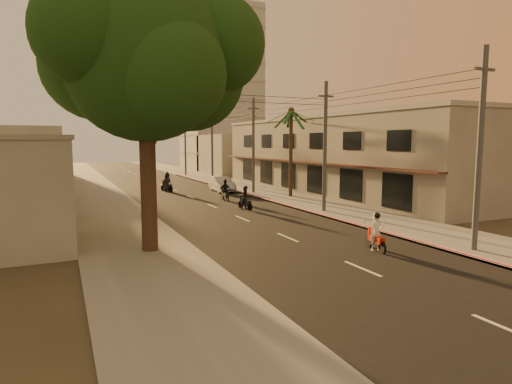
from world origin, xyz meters
TOP-DOWN VIEW (x-y plane):
  - ground at (0.00, 0.00)m, footprint 160.00×160.00m
  - road at (0.00, 20.00)m, footprint 10.00×140.00m
  - sidewalk_right at (7.50, 20.00)m, footprint 5.00×140.00m
  - sidewalk_left at (-7.50, 20.00)m, footprint 5.00×140.00m
  - curb_stripe at (5.10, 15.00)m, footprint 0.20×60.00m
  - shophouse_row at (13.95, 18.00)m, footprint 8.80×34.20m
  - distant_tower at (16.00, 56.00)m, footprint 12.10×12.10m
  - broadleaf_tree at (-6.61, 2.14)m, footprint 9.60×8.70m
  - palm_tree at (8.00, 16.00)m, footprint 5.00×5.00m
  - utility_poles at (6.20, 20.00)m, footprint 1.20×48.26m
  - filler_right at (14.00, 45.00)m, footprint 8.00×14.00m
  - filler_left_near at (-14.00, 34.00)m, footprint 8.00×14.00m
  - filler_left_far at (-14.00, 52.00)m, footprint 8.00×14.00m
  - scooter_red at (2.36, -1.98)m, footprint 0.85×1.78m
  - scooter_mid_a at (1.68, 11.37)m, footprint 1.01×1.79m
  - scooter_mid_b at (1.97, 16.41)m, footprint 1.05×1.87m
  - scooter_far_a at (-0.94, 24.93)m, footprint 1.29×1.91m
  - parked_car at (3.97, 22.55)m, footprint 2.12×4.70m

SIDE VIEW (x-z plane):
  - ground at x=0.00m, z-range 0.00..0.00m
  - road at x=0.00m, z-range 0.00..0.02m
  - sidewalk_right at x=7.50m, z-range 0.00..0.12m
  - sidewalk_left at x=-7.50m, z-range 0.00..0.12m
  - curb_stripe at x=5.10m, z-range 0.00..0.20m
  - parked_car at x=3.97m, z-range 0.00..1.49m
  - scooter_red at x=2.36m, z-range -0.10..1.67m
  - scooter_mid_a at x=1.68m, z-range -0.08..1.68m
  - scooter_mid_b at x=1.97m, z-range -0.10..1.74m
  - scooter_far_a at x=-0.94m, z-range -0.09..1.88m
  - filler_left_near at x=-14.00m, z-range 0.00..4.40m
  - filler_right at x=14.00m, z-range 0.00..6.00m
  - filler_left_far at x=-14.00m, z-range 0.00..7.00m
  - shophouse_row at x=13.95m, z-range 0.00..7.30m
  - utility_poles at x=6.20m, z-range 2.04..11.04m
  - palm_tree at x=8.00m, z-range 3.05..11.25m
  - broadleaf_tree at x=-6.61m, z-range 2.43..14.53m
  - distant_tower at x=16.00m, z-range 0.00..28.00m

